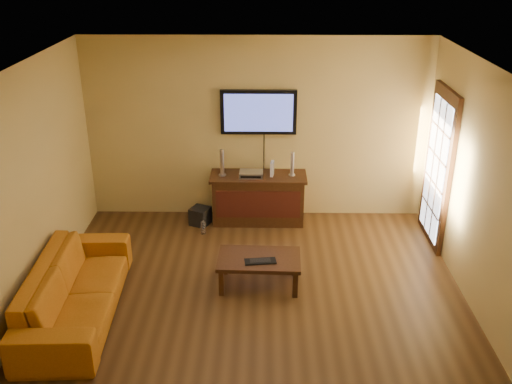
{
  "coord_description": "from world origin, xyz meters",
  "views": [
    {
      "loc": [
        0.11,
        -5.49,
        3.88
      ],
      "look_at": [
        0.01,
        0.8,
        1.1
      ],
      "focal_mm": 40.0,
      "sensor_mm": 36.0,
      "label": 1
    }
  ],
  "objects_px": {
    "speaker_left": "(222,164)",
    "av_receiver": "(251,174)",
    "television": "(259,112)",
    "speaker_right": "(292,165)",
    "game_console": "(272,169)",
    "media_console": "(258,198)",
    "subwoofer": "(200,216)",
    "keyboard": "(260,261)",
    "bottle": "(203,228)",
    "coffee_table": "(259,261)",
    "sofa": "(74,281)"
  },
  "relations": [
    {
      "from": "bottle",
      "to": "keyboard",
      "type": "distance_m",
      "value": 1.67
    },
    {
      "from": "media_console",
      "to": "sofa",
      "type": "bearing_deg",
      "value": -130.15
    },
    {
      "from": "speaker_left",
      "to": "keyboard",
      "type": "height_order",
      "value": "speaker_left"
    },
    {
      "from": "keyboard",
      "to": "game_console",
      "type": "bearing_deg",
      "value": 85.21
    },
    {
      "from": "television",
      "to": "coffee_table",
      "type": "relative_size",
      "value": 1.08
    },
    {
      "from": "media_console",
      "to": "bottle",
      "type": "relative_size",
      "value": 6.66
    },
    {
      "from": "speaker_right",
      "to": "bottle",
      "type": "height_order",
      "value": "speaker_right"
    },
    {
      "from": "speaker_right",
      "to": "av_receiver",
      "type": "relative_size",
      "value": 1.05
    },
    {
      "from": "subwoofer",
      "to": "sofa",
      "type": "bearing_deg",
      "value": -93.14
    },
    {
      "from": "coffee_table",
      "to": "subwoofer",
      "type": "bearing_deg",
      "value": 118.61
    },
    {
      "from": "media_console",
      "to": "speaker_right",
      "type": "distance_m",
      "value": 0.72
    },
    {
      "from": "subwoofer",
      "to": "bottle",
      "type": "distance_m",
      "value": 0.32
    },
    {
      "from": "television",
      "to": "sofa",
      "type": "distance_m",
      "value": 3.5
    },
    {
      "from": "speaker_left",
      "to": "speaker_right",
      "type": "xyz_separation_m",
      "value": [
        1.02,
        0.02,
        -0.02
      ]
    },
    {
      "from": "keyboard",
      "to": "sofa",
      "type": "bearing_deg",
      "value": -165.71
    },
    {
      "from": "game_console",
      "to": "television",
      "type": "bearing_deg",
      "value": 140.02
    },
    {
      "from": "coffee_table",
      "to": "speaker_left",
      "type": "bearing_deg",
      "value": 107.59
    },
    {
      "from": "speaker_left",
      "to": "av_receiver",
      "type": "bearing_deg",
      "value": -4.57
    },
    {
      "from": "subwoofer",
      "to": "keyboard",
      "type": "distance_m",
      "value": 1.97
    },
    {
      "from": "coffee_table",
      "to": "bottle",
      "type": "bearing_deg",
      "value": 121.76
    },
    {
      "from": "speaker_right",
      "to": "keyboard",
      "type": "height_order",
      "value": "speaker_right"
    },
    {
      "from": "media_console",
      "to": "speaker_right",
      "type": "bearing_deg",
      "value": 1.31
    },
    {
      "from": "coffee_table",
      "to": "keyboard",
      "type": "height_order",
      "value": "keyboard"
    },
    {
      "from": "sofa",
      "to": "speaker_right",
      "type": "bearing_deg",
      "value": -49.09
    },
    {
      "from": "av_receiver",
      "to": "game_console",
      "type": "distance_m",
      "value": 0.32
    },
    {
      "from": "keyboard",
      "to": "media_console",
      "type": "bearing_deg",
      "value": 91.41
    },
    {
      "from": "game_console",
      "to": "speaker_right",
      "type": "bearing_deg",
      "value": 9.15
    },
    {
      "from": "television",
      "to": "keyboard",
      "type": "height_order",
      "value": "television"
    },
    {
      "from": "television",
      "to": "game_console",
      "type": "relative_size",
      "value": 5.2
    },
    {
      "from": "television",
      "to": "speaker_left",
      "type": "xyz_separation_m",
      "value": [
        -0.53,
        -0.24,
        -0.7
      ]
    },
    {
      "from": "bottle",
      "to": "keyboard",
      "type": "relative_size",
      "value": 0.54
    },
    {
      "from": "speaker_right",
      "to": "media_console",
      "type": "bearing_deg",
      "value": -178.69
    },
    {
      "from": "sofa",
      "to": "coffee_table",
      "type": "bearing_deg",
      "value": -75.87
    },
    {
      "from": "speaker_right",
      "to": "game_console",
      "type": "xyz_separation_m",
      "value": [
        -0.29,
        -0.01,
        -0.06
      ]
    },
    {
      "from": "television",
      "to": "speaker_right",
      "type": "xyz_separation_m",
      "value": [
        0.49,
        -0.22,
        -0.72
      ]
    },
    {
      "from": "media_console",
      "to": "television",
      "type": "relative_size",
      "value": 1.28
    },
    {
      "from": "keyboard",
      "to": "av_receiver",
      "type": "bearing_deg",
      "value": 94.69
    },
    {
      "from": "speaker_right",
      "to": "bottle",
      "type": "xyz_separation_m",
      "value": [
        -1.28,
        -0.45,
        -0.8
      ]
    },
    {
      "from": "speaker_left",
      "to": "subwoofer",
      "type": "height_order",
      "value": "speaker_left"
    },
    {
      "from": "game_console",
      "to": "av_receiver",
      "type": "bearing_deg",
      "value": -163.29
    },
    {
      "from": "subwoofer",
      "to": "media_console",
      "type": "bearing_deg",
      "value": 32.2
    },
    {
      "from": "sofa",
      "to": "bottle",
      "type": "relative_size",
      "value": 10.38
    },
    {
      "from": "keyboard",
      "to": "speaker_right",
      "type": "bearing_deg",
      "value": 76.58
    },
    {
      "from": "media_console",
      "to": "keyboard",
      "type": "bearing_deg",
      "value": -88.59
    },
    {
      "from": "sofa",
      "to": "game_console",
      "type": "bearing_deg",
      "value": -45.64
    },
    {
      "from": "media_console",
      "to": "game_console",
      "type": "relative_size",
      "value": 6.68
    },
    {
      "from": "media_console",
      "to": "subwoofer",
      "type": "distance_m",
      "value": 0.9
    },
    {
      "from": "television",
      "to": "keyboard",
      "type": "distance_m",
      "value": 2.42
    },
    {
      "from": "media_console",
      "to": "speaker_left",
      "type": "xyz_separation_m",
      "value": [
        -0.53,
        -0.01,
        0.55
      ]
    },
    {
      "from": "speaker_right",
      "to": "av_receiver",
      "type": "height_order",
      "value": "speaker_right"
    }
  ]
}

